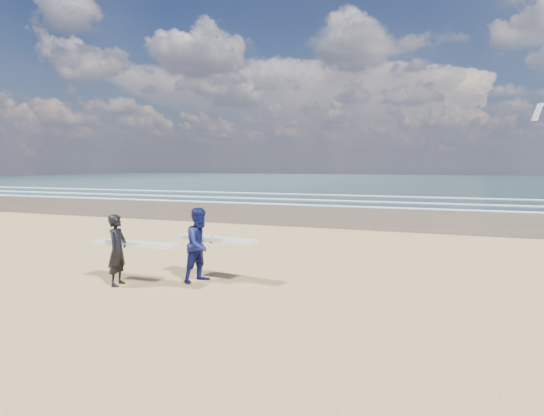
% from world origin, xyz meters
% --- Properties ---
extents(surfer_near, '(2.20, 0.96, 1.65)m').
position_xyz_m(surfer_near, '(0.11, 0.60, 0.84)').
color(surfer_near, black).
rests_on(surfer_near, ground).
extents(surfer_far, '(2.25, 1.29, 1.77)m').
position_xyz_m(surfer_far, '(1.67, 1.62, 0.89)').
color(surfer_far, '#0D124B').
rests_on(surfer_far, ground).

